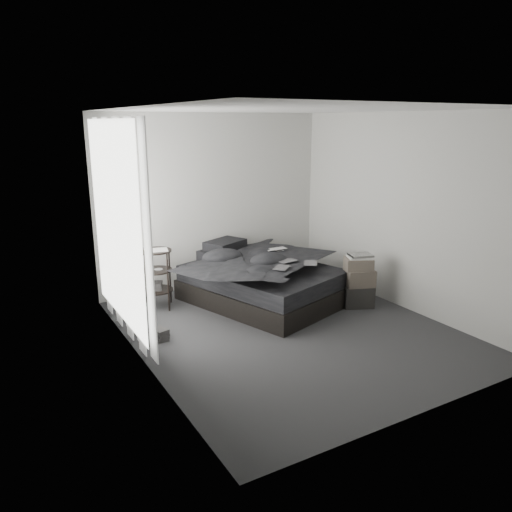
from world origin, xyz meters
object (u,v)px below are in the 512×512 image
bed (263,292)px  box_lower (357,295)px  laptop (278,245)px  side_stand (157,279)px

bed → box_lower: 1.32m
laptop → box_lower: size_ratio=0.81×
bed → box_lower: bearing=-54.9°
laptop → box_lower: bearing=-53.3°
side_stand → box_lower: 2.76m
bed → side_stand: side_stand is taller
side_stand → box_lower: size_ratio=1.98×
bed → laptop: bearing=7.5°
laptop → bed: bearing=-154.5°
box_lower → bed: bearing=142.7°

